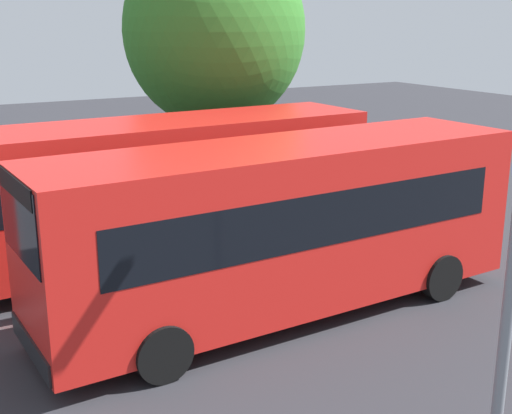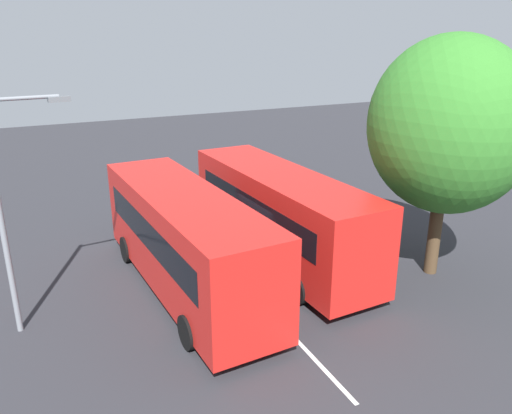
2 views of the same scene
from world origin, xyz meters
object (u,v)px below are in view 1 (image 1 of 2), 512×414
(depot_tree, at_px, (215,31))
(bus_center_left, at_px, (283,223))
(bus_far_left, at_px, (169,185))
(street_lamp, at_px, (507,166))

(depot_tree, bearing_deg, bus_center_left, 72.03)
(bus_far_left, relative_size, bus_center_left, 1.00)
(bus_center_left, xyz_separation_m, depot_tree, (-2.63, -8.09, 3.35))
(bus_far_left, bearing_deg, depot_tree, -130.00)
(bus_center_left, bearing_deg, bus_far_left, -81.82)
(street_lamp, relative_size, depot_tree, 0.81)
(bus_far_left, bearing_deg, street_lamp, 94.25)
(bus_far_left, bearing_deg, bus_center_left, 98.76)
(depot_tree, bearing_deg, bus_far_left, 51.77)
(bus_far_left, height_order, bus_center_left, same)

